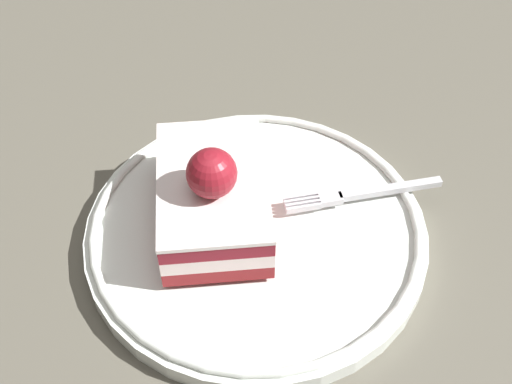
# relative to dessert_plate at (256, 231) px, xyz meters

# --- Properties ---
(ground_plane) EXTENTS (2.40, 2.40, 0.00)m
(ground_plane) POSITION_rel_dessert_plate_xyz_m (0.01, -0.02, -0.01)
(ground_plane) COLOR #5A564A
(dessert_plate) EXTENTS (0.23, 0.23, 0.02)m
(dessert_plate) POSITION_rel_dessert_plate_xyz_m (0.00, 0.00, 0.00)
(dessert_plate) COLOR white
(dessert_plate) RESTS_ON ground_plane
(cake_slice) EXTENTS (0.12, 0.13, 0.07)m
(cake_slice) POSITION_rel_dessert_plate_xyz_m (-0.03, -0.01, 0.03)
(cake_slice) COLOR maroon
(cake_slice) RESTS_ON dessert_plate
(fork) EXTENTS (0.09, 0.08, 0.00)m
(fork) POSITION_rel_dessert_plate_xyz_m (0.05, 0.05, 0.01)
(fork) COLOR silver
(fork) RESTS_ON dessert_plate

